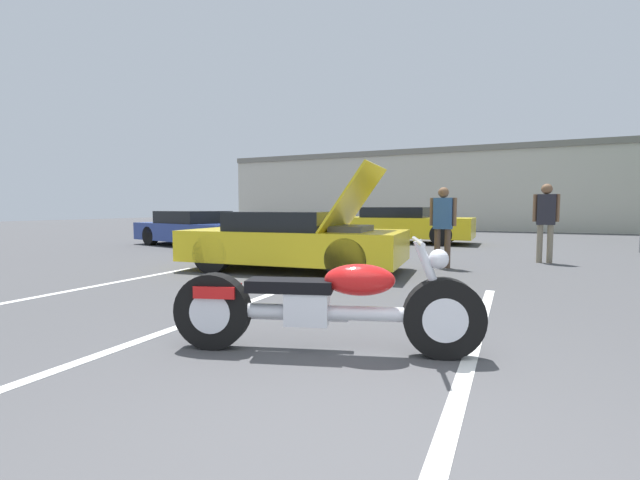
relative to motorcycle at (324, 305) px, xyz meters
The scene contains 11 objects.
ground_plane 1.65m from the motorcycle, 59.45° to the right, with size 80.00×80.00×0.00m, color #474749.
parking_stripe_foreground 4.51m from the motorcycle, behind, with size 0.12×5.29×0.01m, color white.
parking_stripe_middle 1.86m from the motorcycle, 154.79° to the left, with size 0.12×5.29×0.01m, color white.
parking_stripe_back 1.42m from the motorcycle, 34.57° to the left, with size 0.12×5.29×0.01m, color white.
far_building 22.37m from the motorcycle, 87.91° to the left, with size 32.00×4.20×4.40m.
motorcycle is the anchor object (origin of this frame).
show_car_hood_open 4.75m from the motorcycle, 120.66° to the left, with size 4.30×2.31×1.98m.
parked_car_left_row 10.87m from the motorcycle, 136.08° to the left, with size 4.56×2.70×1.10m.
parked_car_right_row 11.67m from the motorcycle, 100.81° to the left, with size 4.75×1.85×1.22m.
spectator_near_motorcycle 7.60m from the motorcycle, 74.45° to the left, with size 0.52×0.23×1.72m.
spectator_far_lot 5.61m from the motorcycle, 88.84° to the left, with size 0.52×0.21×1.61m.
Camera 1 is at (0.61, -1.82, 1.21)m, focal length 24.00 mm.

